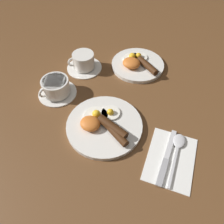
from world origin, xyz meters
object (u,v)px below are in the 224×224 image
teacup_far (84,62)px  breakfast_plate_far (137,64)px  knife (166,159)px  spoon (178,146)px  breakfast_plate_near (104,125)px  teacup_near (56,88)px

teacup_far → breakfast_plate_far: bearing=28.1°
breakfast_plate_far → knife: size_ratio=1.11×
breakfast_plate_far → spoon: 0.40m
teacup_far → knife: size_ratio=0.74×
breakfast_plate_near → knife: size_ratio=1.28×
teacup_far → spoon: 0.49m
teacup_near → breakfast_plate_far: bearing=52.3°
breakfast_plate_far → knife: bearing=-57.6°
breakfast_plate_near → knife: breakfast_plate_near is taller
teacup_near → breakfast_plate_near: bearing=-15.6°
breakfast_plate_far → teacup_far: size_ratio=1.51×
breakfast_plate_far → knife: breakfast_plate_far is taller
knife → teacup_far: bearing=55.9°
teacup_near → teacup_far: 0.17m
teacup_near → spoon: 0.46m
breakfast_plate_far → breakfast_plate_near: bearing=-87.5°
breakfast_plate_far → teacup_near: teacup_near is taller
breakfast_plate_near → teacup_far: 0.31m
teacup_near → teacup_far: (0.02, 0.17, 0.00)m
teacup_near → teacup_far: bearing=84.2°
teacup_near → knife: (0.44, -0.09, -0.02)m
breakfast_plate_near → teacup_near: bearing=164.4°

